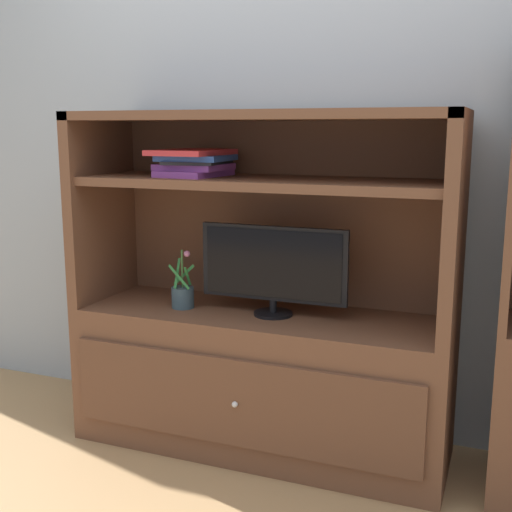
{
  "coord_description": "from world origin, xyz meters",
  "views": [
    {
      "loc": [
        0.94,
        -2.04,
        1.35
      ],
      "look_at": [
        0.0,
        0.35,
        0.84
      ],
      "focal_mm": 45.58,
      "sensor_mm": 36.0,
      "label": 1
    }
  ],
  "objects_px": {
    "media_console": "(261,342)",
    "magazine_stack": "(195,162)",
    "potted_plant": "(183,296)",
    "tv_monitor": "(273,267)"
  },
  "relations": [
    {
      "from": "media_console",
      "to": "potted_plant",
      "type": "xyz_separation_m",
      "value": [
        -0.34,
        -0.05,
        0.18
      ]
    },
    {
      "from": "media_console",
      "to": "tv_monitor",
      "type": "bearing_deg",
      "value": -18.64
    },
    {
      "from": "magazine_stack",
      "to": "tv_monitor",
      "type": "bearing_deg",
      "value": -1.42
    },
    {
      "from": "tv_monitor",
      "to": "magazine_stack",
      "type": "relative_size",
      "value": 1.77
    },
    {
      "from": "potted_plant",
      "to": "magazine_stack",
      "type": "distance_m",
      "value": 0.57
    },
    {
      "from": "media_console",
      "to": "magazine_stack",
      "type": "height_order",
      "value": "media_console"
    },
    {
      "from": "tv_monitor",
      "to": "potted_plant",
      "type": "xyz_separation_m",
      "value": [
        -0.4,
        -0.03,
        -0.15
      ]
    },
    {
      "from": "media_console",
      "to": "potted_plant",
      "type": "height_order",
      "value": "media_console"
    },
    {
      "from": "tv_monitor",
      "to": "magazine_stack",
      "type": "xyz_separation_m",
      "value": [
        -0.35,
        0.01,
        0.41
      ]
    },
    {
      "from": "potted_plant",
      "to": "magazine_stack",
      "type": "relative_size",
      "value": 0.72
    }
  ]
}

